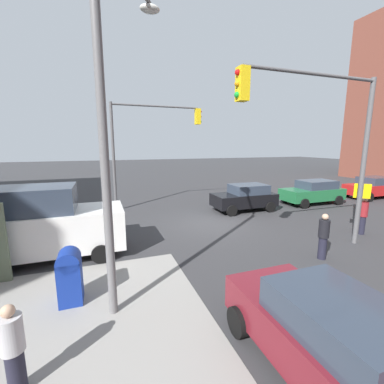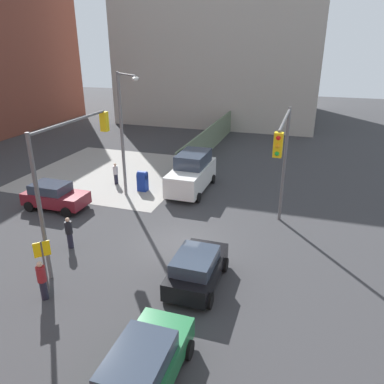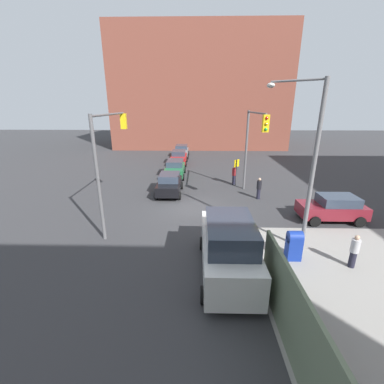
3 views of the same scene
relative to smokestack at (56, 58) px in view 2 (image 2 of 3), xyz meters
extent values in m
plane|color=#333335|center=(-31.95, -30.00, -7.40)|extent=(120.00, 120.00, 0.00)
cube|color=gray|center=(-22.95, -21.00, -7.40)|extent=(12.00, 12.00, 0.01)
cube|color=#607056|center=(-12.69, -26.80, -6.20)|extent=(22.52, 0.12, 2.40)
cube|color=#ADA89E|center=(4.05, -24.00, 2.95)|extent=(20.00, 24.00, 20.71)
cylinder|color=brown|center=(0.00, 0.00, 0.00)|extent=(1.80, 1.80, 14.81)
cylinder|color=#59595B|center=(-36.45, -25.50, -4.15)|extent=(0.18, 0.18, 6.50)
cylinder|color=#59595B|center=(-33.67, -25.50, -1.02)|extent=(5.56, 0.12, 0.12)
cube|color=yellow|center=(-30.89, -25.50, -1.55)|extent=(0.32, 0.36, 1.00)
sphere|color=red|center=(-30.71, -25.50, -1.23)|extent=(0.18, 0.18, 0.18)
sphere|color=orange|center=(-30.71, -25.50, -1.55)|extent=(0.18, 0.18, 0.18)
sphere|color=green|center=(-30.71, -25.50, -1.87)|extent=(0.18, 0.18, 0.18)
cylinder|color=#59595B|center=(-27.45, -34.50, -4.15)|extent=(0.18, 0.18, 6.50)
cylinder|color=#59595B|center=(-30.16, -34.50, -1.02)|extent=(5.43, 0.12, 0.12)
cube|color=yellow|center=(-32.88, -34.50, -1.55)|extent=(0.32, 0.36, 1.00)
sphere|color=red|center=(-33.06, -34.50, -1.23)|extent=(0.18, 0.18, 0.18)
sphere|color=orange|center=(-33.06, -34.50, -1.55)|extent=(0.18, 0.18, 0.18)
sphere|color=green|center=(-33.06, -34.50, -1.87)|extent=(0.18, 0.18, 0.18)
cylinder|color=slate|center=(-26.75, -24.20, -3.40)|extent=(0.20, 0.20, 8.00)
cylinder|color=slate|center=(-27.48, -25.15, 0.50)|extent=(1.55, 1.96, 0.10)
ellipsoid|color=silver|center=(-28.22, -26.10, 0.35)|extent=(0.56, 0.36, 0.24)
cylinder|color=#4C4C4C|center=(-37.35, -26.08, -6.20)|extent=(0.08, 0.08, 2.40)
cube|color=yellow|center=(-37.35, -26.08, -5.35)|extent=(0.48, 0.48, 0.64)
cube|color=navy|center=(-25.75, -25.00, -6.83)|extent=(0.56, 0.64, 1.15)
cylinder|color=navy|center=(-25.75, -25.00, -6.25)|extent=(0.56, 0.64, 0.56)
cube|color=black|center=(-34.91, -31.78, -6.71)|extent=(3.87, 1.80, 0.75)
cube|color=#2D3847|center=(-35.22, -31.78, -6.06)|extent=(2.17, 1.58, 0.55)
cylinder|color=black|center=(-33.60, -30.88, -7.08)|extent=(0.64, 0.22, 0.64)
cylinder|color=black|center=(-33.60, -32.68, -7.08)|extent=(0.64, 0.22, 0.64)
cylinder|color=black|center=(-36.23, -30.88, -7.08)|extent=(0.64, 0.22, 0.64)
cylinder|color=black|center=(-36.23, -32.68, -7.08)|extent=(0.64, 0.22, 0.64)
cube|color=#1E6638|center=(-40.31, -31.79, -6.71)|extent=(4.28, 1.80, 0.75)
cube|color=#2D3847|center=(-40.65, -31.79, -6.06)|extent=(2.40, 1.58, 0.55)
cylinder|color=black|center=(-38.86, -30.89, -7.08)|extent=(0.64, 0.22, 0.64)
cylinder|color=black|center=(-38.86, -32.69, -7.08)|extent=(0.64, 0.22, 0.64)
cube|color=maroon|center=(-30.12, -21.17, -6.71)|extent=(1.80, 3.89, 0.75)
cube|color=#2D3847|center=(-30.12, -20.86, -6.06)|extent=(1.58, 2.18, 0.55)
cylinder|color=black|center=(-29.22, -22.49, -7.08)|extent=(0.22, 0.64, 0.64)
cylinder|color=black|center=(-31.02, -22.49, -7.08)|extent=(0.22, 0.64, 0.64)
cylinder|color=black|center=(-29.22, -19.85, -7.08)|extent=(0.22, 0.64, 0.64)
cylinder|color=black|center=(-31.02, -19.85, -7.08)|extent=(0.22, 0.64, 0.64)
cube|color=white|center=(-24.66, -28.20, -6.38)|extent=(5.40, 2.10, 1.40)
cube|color=#2D3847|center=(-24.23, -28.20, -5.23)|extent=(3.02, 1.85, 0.90)
cylinder|color=black|center=(-26.49, -29.25, -7.08)|extent=(0.64, 0.22, 0.64)
cylinder|color=black|center=(-26.49, -27.15, -7.08)|extent=(0.64, 0.22, 0.64)
cylinder|color=black|center=(-22.82, -29.25, -7.08)|extent=(0.64, 0.22, 0.64)
cylinder|color=black|center=(-22.82, -27.15, -7.08)|extent=(0.64, 0.22, 0.64)
cylinder|color=black|center=(-33.95, -24.80, -6.28)|extent=(0.36, 0.36, 0.64)
sphere|color=tan|center=(-33.95, -24.80, -5.85)|extent=(0.22, 0.22, 0.22)
cylinder|color=#1E1E2D|center=(-33.95, -24.80, -7.00)|extent=(0.28, 0.28, 0.81)
cylinder|color=#B2B2B7|center=(-25.15, -22.60, -6.34)|extent=(0.36, 0.36, 0.61)
sphere|color=tan|center=(-25.15, -22.60, -5.93)|extent=(0.21, 0.21, 0.21)
cylinder|color=#1E1E2D|center=(-25.15, -22.60, -7.02)|extent=(0.28, 0.28, 0.77)
cylinder|color=maroon|center=(-37.75, -26.20, -6.23)|extent=(0.36, 0.36, 0.66)
sphere|color=tan|center=(-37.75, -26.20, -5.79)|extent=(0.23, 0.23, 0.23)
cylinder|color=#1E1E2D|center=(-37.75, -26.20, -6.98)|extent=(0.28, 0.28, 0.84)
camera|label=1|loc=(-26.64, -18.24, -3.37)|focal=24.00mm
camera|label=2|loc=(-47.77, -35.68, 2.29)|focal=35.00mm
camera|label=3|loc=(-15.18, -29.49, -0.54)|focal=24.00mm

